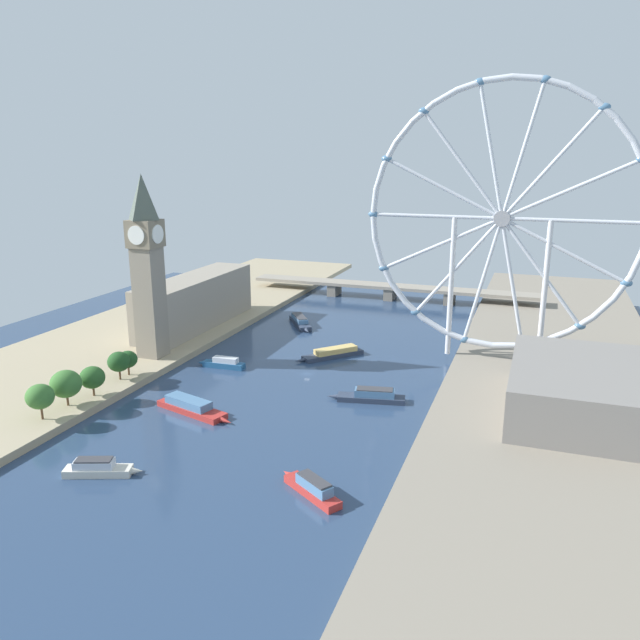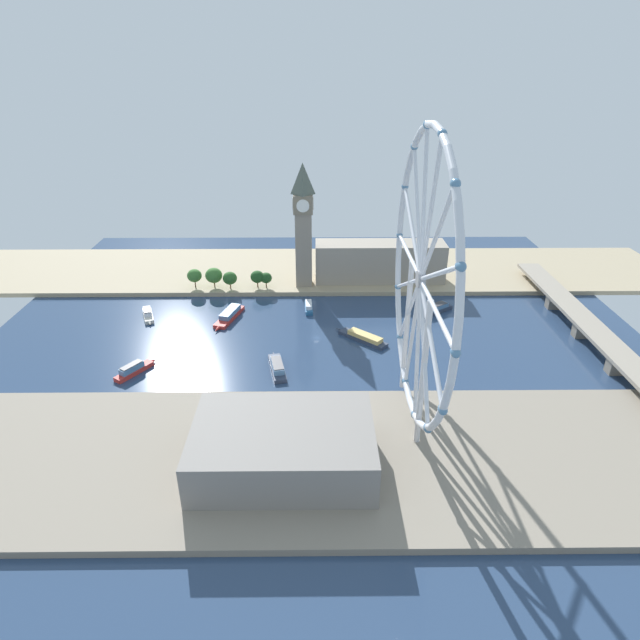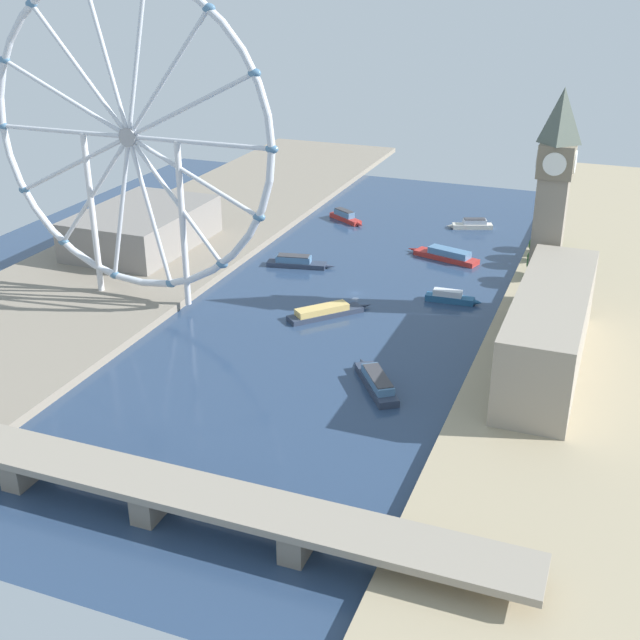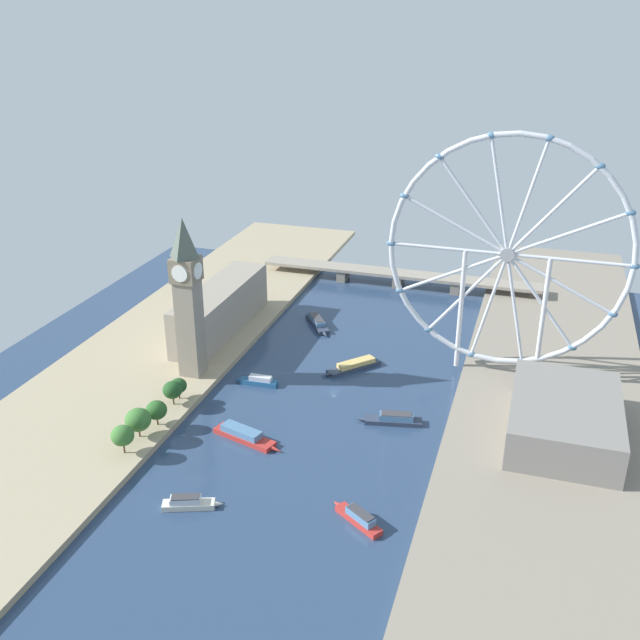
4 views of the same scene
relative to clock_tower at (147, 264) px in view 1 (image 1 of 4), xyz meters
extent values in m
plane|color=navy|center=(73.00, 8.15, -45.83)|extent=(377.56, 377.56, 0.00)
cube|color=tan|center=(-30.78, 8.15, -44.33)|extent=(90.00, 520.00, 3.00)
cube|color=gray|center=(176.78, 8.15, -44.33)|extent=(90.00, 520.00, 3.00)
cube|color=gray|center=(0.00, 0.00, -17.57)|extent=(10.88, 10.88, 50.51)
cube|color=#776B57|center=(0.00, 0.00, 13.74)|extent=(12.62, 12.62, 12.12)
pyramid|color=#4C564C|center=(0.00, 0.00, 29.69)|extent=(11.42, 11.42, 19.78)
cylinder|color=white|center=(0.00, 6.53, 13.74)|extent=(8.27, 0.50, 8.27)
cylinder|color=white|center=(0.00, -6.53, 13.74)|extent=(8.27, 0.50, 8.27)
cylinder|color=white|center=(6.53, 0.00, 13.74)|extent=(0.50, 8.27, 8.27)
cylinder|color=white|center=(-6.53, 0.00, 13.74)|extent=(0.50, 8.27, 8.27)
cube|color=gray|center=(-8.39, 52.85, -29.35)|extent=(22.00, 89.69, 26.96)
cylinder|color=#513823|center=(4.73, -74.46, -40.53)|extent=(0.80, 0.80, 4.60)
ellipsoid|color=#386B2D|center=(4.73, -74.46, -34.30)|extent=(9.82, 9.82, 8.84)
cylinder|color=#513823|center=(4.44, -61.38, -40.85)|extent=(0.80, 0.80, 3.96)
ellipsoid|color=#386B2D|center=(4.44, -61.38, -34.30)|extent=(11.43, 11.43, 10.29)
cylinder|color=#513823|center=(7.03, -50.13, -41.01)|extent=(0.80, 0.80, 3.64)
ellipsoid|color=#285623|center=(7.03, -50.13, -35.35)|extent=(9.59, 9.59, 8.63)
cylinder|color=#513823|center=(5.30, -31.71, -40.81)|extent=(0.80, 0.80, 4.03)
ellipsoid|color=#1E471E|center=(5.30, -31.71, -35.10)|extent=(9.25, 9.25, 8.32)
cylinder|color=#513823|center=(5.29, -25.85, -40.98)|extent=(0.80, 0.80, 3.69)
ellipsoid|color=#1E471E|center=(5.29, -25.85, -35.92)|extent=(8.04, 8.04, 7.23)
torus|color=silver|center=(148.01, 49.14, 20.71)|extent=(117.57, 2.75, 117.57)
cylinder|color=#99999E|center=(148.01, 49.14, 20.71)|extent=(6.89, 3.00, 6.89)
cylinder|color=silver|center=(176.72, 49.14, 20.71)|extent=(57.41, 1.65, 1.65)
cylinder|color=silver|center=(173.87, 49.14, 33.16)|extent=(52.44, 1.65, 26.40)
cylinder|color=silver|center=(165.91, 49.14, 43.15)|extent=(37.08, 1.65, 45.91)
cylinder|color=silver|center=(154.40, 49.14, 48.69)|extent=(14.38, 1.65, 56.33)
cylinder|color=silver|center=(141.63, 49.14, 48.69)|extent=(14.38, 1.65, 56.33)
cylinder|color=silver|center=(130.12, 49.14, 43.15)|extent=(37.08, 1.65, 45.91)
cylinder|color=silver|center=(122.15, 49.14, 33.16)|extent=(52.44, 1.65, 26.40)
cylinder|color=silver|center=(119.31, 49.14, 20.71)|extent=(57.41, 1.65, 1.65)
cylinder|color=silver|center=(122.15, 49.14, 8.26)|extent=(52.44, 1.65, 26.40)
cylinder|color=silver|center=(130.12, 49.14, -1.73)|extent=(37.08, 1.65, 45.91)
cylinder|color=silver|center=(141.63, 49.14, -7.27)|extent=(14.38, 1.65, 56.33)
cylinder|color=silver|center=(154.40, 49.14, -7.27)|extent=(14.38, 1.65, 56.33)
cylinder|color=silver|center=(165.91, 49.14, -1.73)|extent=(37.08, 1.65, 45.91)
cylinder|color=silver|center=(173.87, 49.14, 8.26)|extent=(52.44, 1.65, 26.40)
ellipsoid|color=teal|center=(183.81, 49.14, 65.59)|extent=(4.80, 3.20, 3.20)
ellipsoid|color=teal|center=(160.79, 49.14, 76.68)|extent=(4.80, 3.20, 3.20)
ellipsoid|color=teal|center=(135.24, 49.14, 76.68)|extent=(4.80, 3.20, 3.20)
ellipsoid|color=teal|center=(112.22, 49.14, 65.59)|extent=(4.80, 3.20, 3.20)
ellipsoid|color=teal|center=(96.29, 49.14, 45.62)|extent=(4.80, 3.20, 3.20)
ellipsoid|color=teal|center=(90.61, 49.14, 20.71)|extent=(4.80, 3.20, 3.20)
ellipsoid|color=teal|center=(96.29, 49.14, -4.20)|extent=(4.80, 3.20, 3.20)
ellipsoid|color=teal|center=(112.22, 49.14, -24.17)|extent=(4.80, 3.20, 3.20)
ellipsoid|color=teal|center=(135.24, 49.14, -35.26)|extent=(4.80, 3.20, 3.20)
ellipsoid|color=teal|center=(160.79, 49.14, -35.26)|extent=(4.80, 3.20, 3.20)
ellipsoid|color=teal|center=(183.81, 49.14, -24.17)|extent=(4.80, 3.20, 3.20)
ellipsoid|color=teal|center=(199.73, 49.14, -4.20)|extent=(4.80, 3.20, 3.20)
cylinder|color=silver|center=(168.11, 49.14, -11.06)|extent=(2.40, 2.40, 63.54)
cylinder|color=silver|center=(127.92, 49.14, -11.06)|extent=(2.40, 2.40, 63.54)
cube|color=gray|center=(181.92, -4.81, -33.93)|extent=(46.31, 68.74, 17.80)
cube|color=gray|center=(73.00, 163.10, -37.26)|extent=(189.56, 15.34, 2.00)
cube|color=gray|center=(33.81, 163.10, -42.04)|extent=(6.00, 13.81, 7.57)
cube|color=gray|center=(73.00, 163.10, -42.04)|extent=(6.00, 13.81, 7.57)
cube|color=gray|center=(112.19, 163.10, -42.04)|extent=(6.00, 13.81, 7.57)
cube|color=#B22D28|center=(47.39, -45.44, -44.71)|extent=(31.31, 15.60, 2.25)
cone|color=#B22D28|center=(64.38, -50.37, -44.71)|extent=(5.89, 3.68, 2.25)
cube|color=teal|center=(45.93, -45.02, -42.09)|extent=(20.38, 11.39, 2.98)
cube|color=#2D384C|center=(76.13, 34.65, -44.85)|extent=(25.33, 27.23, 1.96)
cone|color=#2D384C|center=(64.36, 21.47, -44.85)|extent=(5.11, 5.39, 1.96)
cube|color=#DBB766|center=(77.14, 35.79, -42.64)|extent=(18.29, 19.51, 2.45)
cube|color=beige|center=(45.53, -95.87, -44.64)|extent=(20.61, 11.95, 2.38)
cone|color=beige|center=(56.43, -91.79, -44.64)|extent=(4.21, 3.49, 2.38)
cube|color=silver|center=(44.59, -96.22, -42.24)|extent=(12.56, 8.26, 2.43)
cube|color=#38383D|center=(44.59, -96.22, -40.81)|extent=(11.39, 7.65, 0.43)
cube|color=#235684|center=(34.65, 3.41, -44.55)|extent=(19.56, 5.53, 2.56)
cone|color=#235684|center=(23.41, 2.87, -44.55)|extent=(3.61, 2.72, 2.56)
cube|color=silver|center=(35.61, 3.46, -42.04)|extent=(11.59, 4.41, 2.46)
cube|color=#2D384C|center=(107.71, -12.12, -44.78)|extent=(27.04, 11.42, 2.10)
cone|color=#2D384C|center=(92.73, -15.11, -44.78)|extent=(5.05, 2.99, 2.10)
cube|color=teal|center=(109.00, -11.87, -42.32)|extent=(16.22, 8.30, 2.80)
cube|color=#38383D|center=(109.00, -11.87, -40.74)|extent=(14.65, 7.75, 0.37)
cube|color=#2D384C|center=(40.78, 81.93, -44.60)|extent=(21.32, 26.77, 2.46)
cone|color=#2D384C|center=(50.02, 68.55, -44.60)|extent=(4.89, 5.54, 2.46)
cube|color=teal|center=(39.98, 83.08, -42.13)|extent=(15.22, 18.59, 2.48)
cube|color=#38383D|center=(39.98, 83.08, -40.73)|extent=(13.93, 16.90, 0.31)
cube|color=#B22D28|center=(110.22, -84.87, -44.67)|extent=(20.73, 16.00, 2.32)
cone|color=#B22D28|center=(99.73, -77.91, -44.67)|extent=(4.53, 4.08, 2.32)
cube|color=teal|center=(111.13, -85.47, -42.05)|extent=(12.96, 10.49, 2.92)
cube|color=#38383D|center=(111.13, -85.47, -40.35)|extent=(11.78, 9.61, 0.49)
camera|label=1|loc=(165.59, -232.16, 47.79)|focal=34.92mm
camera|label=2|loc=(341.17, 7.66, 99.18)|focal=29.78mm
camera|label=3|loc=(-25.27, 303.43, 81.41)|focal=45.73mm
camera|label=4|loc=(162.44, -297.74, 133.28)|focal=40.90mm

